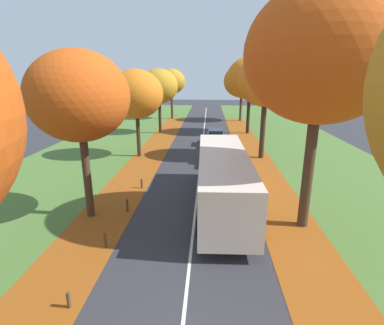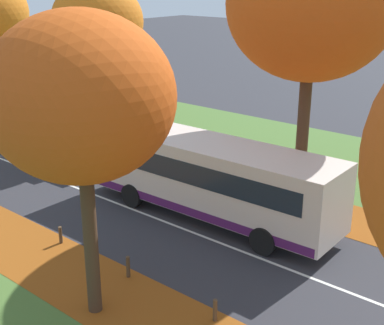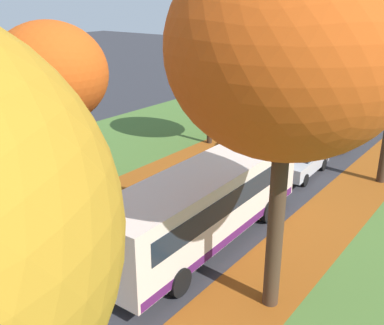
# 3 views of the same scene
# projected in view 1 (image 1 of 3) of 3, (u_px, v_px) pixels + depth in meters

# --- Properties ---
(grass_verge_left) EXTENTS (12.00, 90.00, 0.01)m
(grass_verge_left) POSITION_uv_depth(u_px,v_px,m) (95.00, 158.00, 25.93)
(grass_verge_left) COLOR #476B2D
(grass_verge_left) RESTS_ON ground
(leaf_litter_left) EXTENTS (2.80, 60.00, 0.00)m
(leaf_litter_left) POSITION_uv_depth(u_px,v_px,m) (129.00, 183.00, 19.93)
(leaf_litter_left) COLOR #8C4714
(leaf_litter_left) RESTS_ON grass_verge_left
(grass_verge_right) EXTENTS (12.00, 90.00, 0.01)m
(grass_verge_right) POSITION_uv_depth(u_px,v_px,m) (311.00, 161.00, 24.90)
(grass_verge_right) COLOR #476B2D
(grass_verge_right) RESTS_ON ground
(leaf_litter_right) EXTENTS (2.80, 60.00, 0.00)m
(leaf_litter_right) POSITION_uv_depth(u_px,v_px,m) (269.00, 186.00, 19.42)
(leaf_litter_right) COLOR #8C4714
(leaf_litter_right) RESTS_ON grass_verge_right
(road_centre_line) EXTENTS (0.12, 80.00, 0.01)m
(road_centre_line) POSITION_uv_depth(u_px,v_px,m) (201.00, 159.00, 25.42)
(road_centre_line) COLOR silver
(road_centre_line) RESTS_ON ground
(tree_left_near) EXTENTS (4.67, 4.67, 8.11)m
(tree_left_near) POSITION_uv_depth(u_px,v_px,m) (79.00, 97.00, 13.69)
(tree_left_near) COLOR #422D1E
(tree_left_near) RESTS_ON ground
(tree_left_mid) EXTENTS (4.50, 4.50, 7.39)m
(tree_left_mid) POSITION_uv_depth(u_px,v_px,m) (136.00, 94.00, 24.90)
(tree_left_mid) COLOR #382619
(tree_left_mid) RESTS_ON ground
(tree_left_far) EXTENTS (4.46, 4.46, 7.58)m
(tree_left_far) POSITION_uv_depth(u_px,v_px,m) (159.00, 86.00, 35.11)
(tree_left_far) COLOR black
(tree_left_far) RESTS_ON ground
(tree_left_distant) EXTENTS (4.25, 4.25, 7.73)m
(tree_left_distant) POSITION_uv_depth(u_px,v_px,m) (172.00, 82.00, 46.61)
(tree_left_distant) COLOR #422D1E
(tree_left_distant) RESTS_ON ground
(tree_right_near) EXTENTS (6.35, 6.35, 10.62)m
(tree_right_near) POSITION_uv_depth(u_px,v_px,m) (322.00, 55.00, 12.21)
(tree_right_near) COLOR #422D1E
(tree_right_near) RESTS_ON ground
(tree_right_mid) EXTENTS (4.70, 4.70, 8.60)m
(tree_right_mid) POSITION_uv_depth(u_px,v_px,m) (266.00, 81.00, 24.10)
(tree_right_mid) COLOR #382619
(tree_right_mid) RESTS_ON ground
(tree_right_far) EXTENTS (5.46, 5.46, 8.93)m
(tree_right_far) POSITION_uv_depth(u_px,v_px,m) (250.00, 78.00, 34.73)
(tree_right_far) COLOR black
(tree_right_far) RESTS_ON ground
(tree_right_distant) EXTENTS (5.41, 5.41, 8.35)m
(tree_right_distant) POSITION_uv_depth(u_px,v_px,m) (242.00, 81.00, 44.55)
(tree_right_distant) COLOR #422D1E
(tree_right_distant) RESTS_ON ground
(bollard_second) EXTENTS (0.12, 0.12, 0.56)m
(bollard_second) POSITION_uv_depth(u_px,v_px,m) (69.00, 300.00, 9.26)
(bollard_second) COLOR #4C3823
(bollard_second) RESTS_ON ground
(bollard_third) EXTENTS (0.12, 0.12, 0.66)m
(bollard_third) POSITION_uv_depth(u_px,v_px,m) (105.00, 240.00, 12.48)
(bollard_third) COLOR #4C3823
(bollard_third) RESTS_ON ground
(bollard_fourth) EXTENTS (0.12, 0.12, 0.70)m
(bollard_fourth) POSITION_uv_depth(u_px,v_px,m) (127.00, 206.00, 15.71)
(bollard_fourth) COLOR #4C3823
(bollard_fourth) RESTS_ON ground
(bollard_fifth) EXTENTS (0.12, 0.12, 0.62)m
(bollard_fifth) POSITION_uv_depth(u_px,v_px,m) (142.00, 184.00, 18.95)
(bollard_fifth) COLOR #4C3823
(bollard_fifth) RESTS_ON ground
(bus) EXTENTS (2.81, 10.45, 2.98)m
(bus) POSITION_uv_depth(u_px,v_px,m) (223.00, 178.00, 15.86)
(bus) COLOR beige
(bus) RESTS_ON ground
(car_silver_lead) EXTENTS (1.90, 4.26, 1.62)m
(car_silver_lead) POSITION_uv_depth(u_px,v_px,m) (218.00, 153.00, 24.41)
(car_silver_lead) COLOR #B7BABF
(car_silver_lead) RESTS_ON ground
(car_grey_following) EXTENTS (1.83, 4.22, 1.62)m
(car_grey_following) POSITION_uv_depth(u_px,v_px,m) (216.00, 137.00, 30.17)
(car_grey_following) COLOR slate
(car_grey_following) RESTS_ON ground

